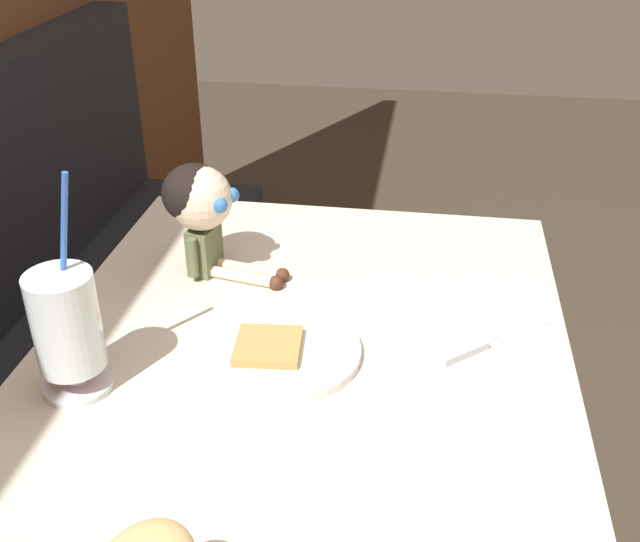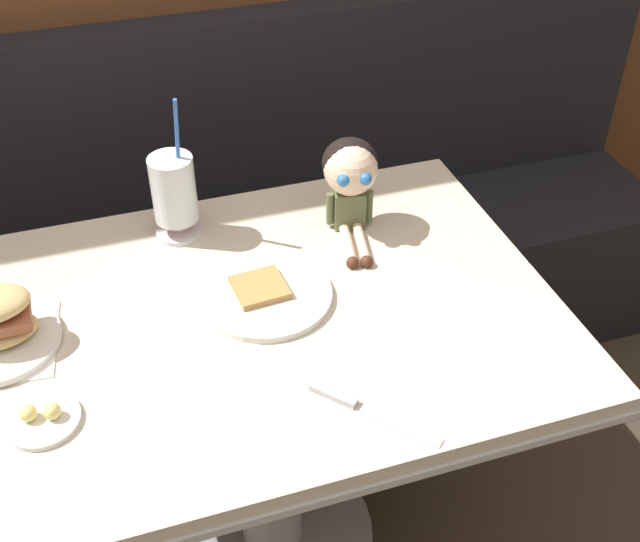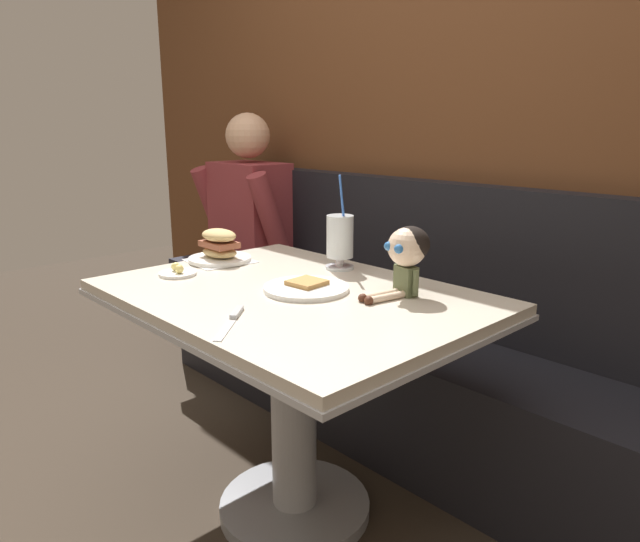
{
  "view_description": "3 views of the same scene",
  "coord_description": "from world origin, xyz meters",
  "px_view_note": "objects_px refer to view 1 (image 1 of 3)",
  "views": [
    {
      "loc": [
        -0.86,
        0.01,
        1.4
      ],
      "look_at": [
        0.1,
        0.16,
        0.84
      ],
      "focal_mm": 42.14,
      "sensor_mm": 36.0,
      "label": 1
    },
    {
      "loc": [
        -0.23,
        -0.9,
        1.71
      ],
      "look_at": [
        0.13,
        0.2,
        0.79
      ],
      "focal_mm": 44.63,
      "sensor_mm": 36.0,
      "label": 2
    },
    {
      "loc": [
        1.24,
        -0.87,
        1.22
      ],
      "look_at": [
        0.1,
        0.19,
        0.82
      ],
      "focal_mm": 32.63,
      "sensor_mm": 36.0,
      "label": 3
    }
  ],
  "objects_px": {
    "milkshake_glass": "(67,328)",
    "seated_doll": "(201,204)",
    "toast_plate": "(276,350)",
    "butter_knife": "(481,345)"
  },
  "relations": [
    {
      "from": "toast_plate",
      "to": "seated_doll",
      "type": "height_order",
      "value": "seated_doll"
    },
    {
      "from": "toast_plate",
      "to": "butter_knife",
      "type": "relative_size",
      "value": 1.32
    },
    {
      "from": "toast_plate",
      "to": "butter_knife",
      "type": "height_order",
      "value": "toast_plate"
    },
    {
      "from": "milkshake_glass",
      "to": "seated_doll",
      "type": "xyz_separation_m",
      "value": [
        0.35,
        -0.08,
        0.03
      ]
    },
    {
      "from": "seated_doll",
      "to": "milkshake_glass",
      "type": "bearing_deg",
      "value": 166.49
    },
    {
      "from": "toast_plate",
      "to": "milkshake_glass",
      "type": "height_order",
      "value": "milkshake_glass"
    },
    {
      "from": "toast_plate",
      "to": "milkshake_glass",
      "type": "distance_m",
      "value": 0.3
    },
    {
      "from": "milkshake_glass",
      "to": "seated_doll",
      "type": "height_order",
      "value": "milkshake_glass"
    },
    {
      "from": "milkshake_glass",
      "to": "toast_plate",
      "type": "bearing_deg",
      "value": -65.54
    },
    {
      "from": "toast_plate",
      "to": "seated_doll",
      "type": "distance_m",
      "value": 0.31
    }
  ]
}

